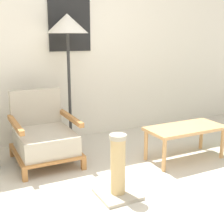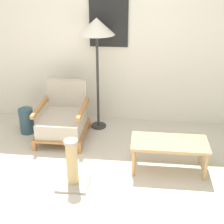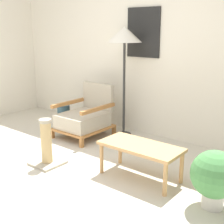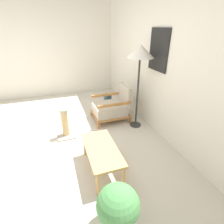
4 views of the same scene
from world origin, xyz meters
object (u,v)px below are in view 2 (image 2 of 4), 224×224
floor_lamp (97,31)px  scratching_post (72,168)px  armchair (63,119)px  coffee_table (169,145)px  vase (27,121)px

floor_lamp → scratching_post: 1.91m
armchair → scratching_post: armchair is taller
armchair → coffee_table: armchair is taller
floor_lamp → coffee_table: floor_lamp is taller
floor_lamp → vase: (-1.03, -0.30, -1.28)m
coffee_table → vase: 2.17m
vase → scratching_post: (0.95, -1.15, 0.03)m
armchair → floor_lamp: 1.31m
floor_lamp → vase: floor_lamp is taller
vase → scratching_post: size_ratio=0.67×
armchair → floor_lamp: (0.45, 0.39, 1.17)m
floor_lamp → coffee_table: (1.01, -1.04, -1.13)m
floor_lamp → vase: 1.67m
floor_lamp → coffee_table: 1.84m
coffee_table → scratching_post: (-1.08, -0.41, -0.11)m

